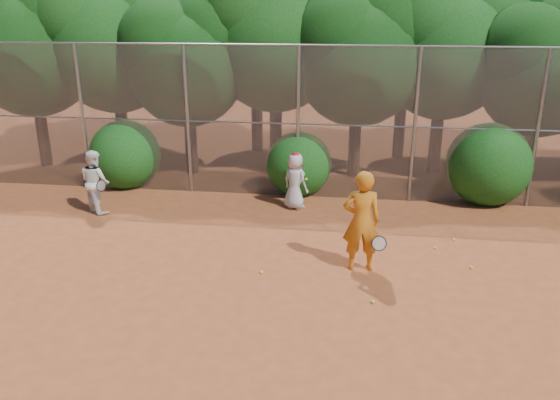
# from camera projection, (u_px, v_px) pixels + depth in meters

# --- Properties ---
(ground) EXTENTS (80.00, 80.00, 0.00)m
(ground) POSITION_uv_depth(u_px,v_px,m) (318.00, 312.00, 9.27)
(ground) COLOR brown
(ground) RESTS_ON ground
(fence_back) EXTENTS (20.05, 0.09, 4.03)m
(fence_back) POSITION_uv_depth(u_px,v_px,m) (332.00, 123.00, 14.20)
(fence_back) COLOR gray
(fence_back) RESTS_ON ground
(tree_0) EXTENTS (4.38, 3.81, 6.00)m
(tree_0) POSITION_uv_depth(u_px,v_px,m) (31.00, 41.00, 16.68)
(tree_0) COLOR black
(tree_0) RESTS_ON ground
(tree_1) EXTENTS (4.64, 4.03, 6.35)m
(tree_1) POSITION_uv_depth(u_px,v_px,m) (115.00, 33.00, 16.75)
(tree_1) COLOR black
(tree_1) RESTS_ON ground
(tree_2) EXTENTS (3.99, 3.47, 5.47)m
(tree_2) POSITION_uv_depth(u_px,v_px,m) (188.00, 55.00, 15.96)
(tree_2) COLOR black
(tree_2) RESTS_ON ground
(tree_3) EXTENTS (4.89, 4.26, 6.70)m
(tree_3) POSITION_uv_depth(u_px,v_px,m) (278.00, 25.00, 16.31)
(tree_3) COLOR black
(tree_3) RESTS_ON ground
(tree_4) EXTENTS (4.19, 3.64, 5.73)m
(tree_4) POSITION_uv_depth(u_px,v_px,m) (361.00, 49.00, 15.64)
(tree_4) COLOR black
(tree_4) RESTS_ON ground
(tree_5) EXTENTS (4.51, 3.92, 6.17)m
(tree_5) POSITION_uv_depth(u_px,v_px,m) (447.00, 38.00, 15.97)
(tree_5) COLOR black
(tree_5) RESTS_ON ground
(tree_6) EXTENTS (3.86, 3.36, 5.29)m
(tree_6) POSITION_uv_depth(u_px,v_px,m) (544.00, 63.00, 14.91)
(tree_6) COLOR black
(tree_6) RESTS_ON ground
(tree_9) EXTENTS (4.83, 4.20, 6.62)m
(tree_9) POSITION_uv_depth(u_px,v_px,m) (115.00, 24.00, 18.97)
(tree_9) COLOR black
(tree_9) RESTS_ON ground
(tree_10) EXTENTS (5.15, 4.48, 7.06)m
(tree_10) POSITION_uv_depth(u_px,v_px,m) (258.00, 16.00, 18.42)
(tree_10) COLOR black
(tree_10) RESTS_ON ground
(tree_11) EXTENTS (4.64, 4.03, 6.35)m
(tree_11) POSITION_uv_depth(u_px,v_px,m) (408.00, 31.00, 17.56)
(tree_11) COLOR black
(tree_11) RESTS_ON ground
(tree_12) EXTENTS (5.02, 4.37, 6.88)m
(tree_12) POSITION_uv_depth(u_px,v_px,m) (551.00, 20.00, 17.43)
(tree_12) COLOR black
(tree_12) RESTS_ON ground
(bush_0) EXTENTS (2.00, 2.00, 2.00)m
(bush_0) POSITION_uv_depth(u_px,v_px,m) (125.00, 152.00, 15.59)
(bush_0) COLOR #114612
(bush_0) RESTS_ON ground
(bush_1) EXTENTS (1.80, 1.80, 1.80)m
(bush_1) POSITION_uv_depth(u_px,v_px,m) (299.00, 161.00, 14.98)
(bush_1) COLOR #114612
(bush_1) RESTS_ON ground
(bush_2) EXTENTS (2.20, 2.20, 2.20)m
(bush_2) POSITION_uv_depth(u_px,v_px,m) (489.00, 161.00, 14.27)
(bush_2) COLOR #114612
(bush_2) RESTS_ON ground
(player_yellow) EXTENTS (0.90, 0.57, 2.02)m
(player_yellow) POSITION_uv_depth(u_px,v_px,m) (361.00, 221.00, 10.49)
(player_yellow) COLOR #C87217
(player_yellow) RESTS_ON ground
(player_teen) EXTENTS (0.85, 0.77, 1.48)m
(player_teen) POSITION_uv_depth(u_px,v_px,m) (295.00, 181.00, 13.85)
(player_teen) COLOR silver
(player_teen) RESTS_ON ground
(player_white) EXTENTS (0.98, 0.94, 1.59)m
(player_white) POSITION_uv_depth(u_px,v_px,m) (95.00, 182.00, 13.58)
(player_white) COLOR white
(player_white) RESTS_ON ground
(ball_0) EXTENTS (0.07, 0.07, 0.07)m
(ball_0) POSITION_uv_depth(u_px,v_px,m) (471.00, 267.00, 10.80)
(ball_0) COLOR #C8F02B
(ball_0) RESTS_ON ground
(ball_1) EXTENTS (0.07, 0.07, 0.07)m
(ball_1) POSITION_uv_depth(u_px,v_px,m) (435.00, 248.00, 11.67)
(ball_1) COLOR #C8F02B
(ball_1) RESTS_ON ground
(ball_2) EXTENTS (0.07, 0.07, 0.07)m
(ball_2) POSITION_uv_depth(u_px,v_px,m) (373.00, 302.00, 9.52)
(ball_2) COLOR #C8F02B
(ball_2) RESTS_ON ground
(ball_4) EXTENTS (0.07, 0.07, 0.07)m
(ball_4) POSITION_uv_depth(u_px,v_px,m) (261.00, 272.00, 10.59)
(ball_4) COLOR #C8F02B
(ball_4) RESTS_ON ground
(ball_5) EXTENTS (0.07, 0.07, 0.07)m
(ball_5) POSITION_uv_depth(u_px,v_px,m) (454.00, 239.00, 12.09)
(ball_5) COLOR #C8F02B
(ball_5) RESTS_ON ground
(ball_6) EXTENTS (0.07, 0.07, 0.07)m
(ball_6) POSITION_uv_depth(u_px,v_px,m) (358.00, 227.00, 12.78)
(ball_6) COLOR #C8F02B
(ball_6) RESTS_ON ground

